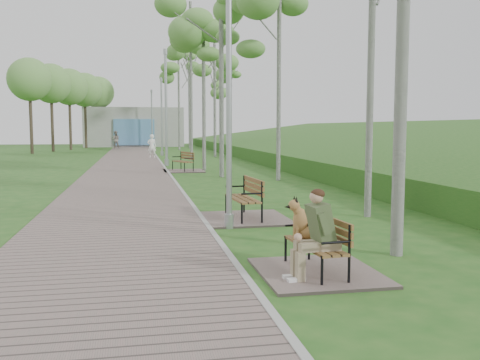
% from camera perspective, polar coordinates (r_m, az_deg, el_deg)
% --- Properties ---
extents(ground, '(120.00, 120.00, 0.00)m').
position_cam_1_polar(ground, '(6.70, 1.13, -11.27)').
color(ground, '#22551A').
rests_on(ground, ground).
extents(walkway, '(3.50, 67.00, 0.04)m').
position_cam_1_polar(walkway, '(27.84, -11.82, 1.52)').
color(walkway, '#74655E').
rests_on(walkway, ground).
extents(kerb, '(0.10, 67.00, 0.05)m').
position_cam_1_polar(kerb, '(27.87, -8.22, 1.60)').
color(kerb, '#999993').
rests_on(kerb, ground).
extents(embankment, '(14.00, 70.00, 1.60)m').
position_cam_1_polar(embankment, '(29.53, 15.89, 1.61)').
color(embankment, '#47712A').
rests_on(embankment, ground).
extents(building_north, '(10.00, 5.20, 4.00)m').
position_cam_1_polar(building_north, '(57.24, -11.23, 5.55)').
color(building_north, '#9E9E99').
rests_on(building_north, ground).
extents(bench_main, '(1.56, 1.73, 1.36)m').
position_cam_1_polar(bench_main, '(7.16, 7.78, -7.11)').
color(bench_main, '#74655E').
rests_on(bench_main, ground).
extents(bench_second, '(1.79, 1.99, 1.10)m').
position_cam_1_polar(bench_second, '(11.36, 0.35, -3.22)').
color(bench_second, '#74655E').
rests_on(bench_second, ground).
extents(bench_third, '(1.76, 1.95, 1.08)m').
position_cam_1_polar(bench_third, '(23.97, -6.12, 1.39)').
color(bench_third, '#74655E').
rests_on(bench_third, ground).
extents(lamp_post_near, '(0.19, 0.19, 4.79)m').
position_cam_1_polar(lamp_post_near, '(10.23, -1.19, 7.25)').
color(lamp_post_near, '#A0A3A8').
rests_on(lamp_post_near, ground).
extents(lamp_post_second, '(0.23, 0.23, 5.89)m').
position_cam_1_polar(lamp_post_second, '(27.57, -7.89, 7.22)').
color(lamp_post_second, '#A0A3A8').
rests_on(lamp_post_second, ground).
extents(lamp_post_third, '(0.21, 0.21, 5.39)m').
position_cam_1_polar(lamp_post_third, '(37.79, -8.35, 6.42)').
color(lamp_post_third, '#A0A3A8').
rests_on(lamp_post_third, ground).
extents(lamp_post_far, '(0.22, 0.22, 5.66)m').
position_cam_1_polar(lamp_post_far, '(53.59, -9.38, 6.28)').
color(lamp_post_far, '#A0A3A8').
rests_on(lamp_post_far, ground).
extents(pedestrian_near, '(0.57, 0.39, 1.53)m').
position_cam_1_polar(pedestrian_near, '(34.60, -9.39, 3.57)').
color(pedestrian_near, white).
rests_on(pedestrian_near, ground).
extents(pedestrian_far, '(0.84, 0.67, 1.65)m').
position_cam_1_polar(pedestrian_far, '(50.73, -13.15, 4.19)').
color(pedestrian_far, gray).
rests_on(pedestrian_far, ground).
extents(birch_mid_a, '(2.38, 2.38, 7.72)m').
position_cam_1_polar(birch_mid_a, '(21.43, -2.02, 16.69)').
color(birch_mid_a, silver).
rests_on(birch_mid_a, ground).
extents(birch_mid_c, '(2.44, 2.44, 7.42)m').
position_cam_1_polar(birch_mid_c, '(24.67, -3.92, 14.65)').
color(birch_mid_c, silver).
rests_on(birch_mid_c, ground).
extents(birch_far_a, '(2.43, 2.43, 8.47)m').
position_cam_1_polar(birch_far_a, '(35.88, -2.73, 13.13)').
color(birch_far_a, silver).
rests_on(birch_far_a, ground).
extents(birch_far_b, '(2.91, 2.91, 9.64)m').
position_cam_1_polar(birch_far_b, '(32.63, -5.29, 15.51)').
color(birch_far_b, silver).
rests_on(birch_far_b, ground).
extents(birch_far_c, '(2.24, 2.24, 7.30)m').
position_cam_1_polar(birch_far_c, '(42.07, -1.87, 10.76)').
color(birch_far_c, silver).
rests_on(birch_far_c, ground).
extents(birch_distant_a, '(2.39, 2.39, 9.55)m').
position_cam_1_polar(birch_distant_a, '(47.23, -6.58, 12.32)').
color(birch_distant_a, silver).
rests_on(birch_distant_a, ground).
extents(birch_distant_b, '(2.83, 2.83, 11.53)m').
position_cam_1_polar(birch_distant_b, '(50.87, -5.46, 13.61)').
color(birch_distant_b, silver).
rests_on(birch_distant_b, ground).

